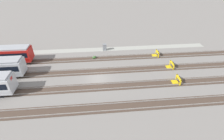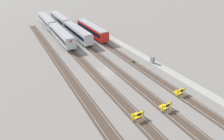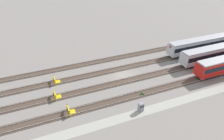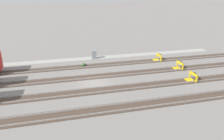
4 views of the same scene
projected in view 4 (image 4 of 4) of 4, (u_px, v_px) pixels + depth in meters
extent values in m
plane|color=gray|center=(95.00, 83.00, 31.53)|extent=(400.00, 400.00, 0.00)
cube|color=#9E9E93|center=(84.00, 59.00, 42.51)|extent=(54.00, 2.00, 0.01)
cube|color=#47382D|center=(87.00, 66.00, 38.38)|extent=(90.00, 2.23, 0.06)
cube|color=gray|center=(88.00, 67.00, 37.69)|extent=(90.00, 0.07, 0.15)
cube|color=gray|center=(87.00, 64.00, 39.00)|extent=(90.00, 0.07, 0.15)
cube|color=#47382D|center=(92.00, 77.00, 33.81)|extent=(90.00, 2.24, 0.06)
cube|color=gray|center=(93.00, 78.00, 33.12)|extent=(90.00, 0.07, 0.15)
cube|color=gray|center=(91.00, 74.00, 34.42)|extent=(90.00, 0.07, 0.15)
cube|color=#47382D|center=(98.00, 90.00, 29.23)|extent=(90.00, 2.24, 0.06)
cube|color=gray|center=(99.00, 92.00, 28.54)|extent=(90.00, 0.07, 0.15)
cube|color=gray|center=(97.00, 88.00, 29.84)|extent=(90.00, 0.07, 0.15)
cube|color=#47382D|center=(106.00, 109.00, 24.65)|extent=(90.00, 2.23, 0.06)
cube|color=gray|center=(108.00, 112.00, 23.96)|extent=(90.00, 0.07, 0.15)
cube|color=gray|center=(105.00, 106.00, 25.27)|extent=(90.00, 0.07, 0.15)
cube|color=gold|center=(161.00, 59.00, 40.52)|extent=(0.18, 0.18, 1.15)
cube|color=gold|center=(157.00, 56.00, 42.16)|extent=(0.18, 0.18, 1.15)
cube|color=gold|center=(159.00, 55.00, 41.19)|extent=(0.28, 2.00, 0.30)
cube|color=gold|center=(156.00, 60.00, 41.39)|extent=(1.12, 1.10, 0.18)
cube|color=black|center=(160.00, 55.00, 41.23)|extent=(0.13, 0.60, 0.44)
cube|color=gold|center=(183.00, 67.00, 36.28)|extent=(0.18, 0.18, 1.15)
cube|color=gold|center=(177.00, 64.00, 37.91)|extent=(0.18, 0.18, 1.15)
cube|color=gold|center=(180.00, 63.00, 36.94)|extent=(0.25, 2.00, 0.30)
cube|color=gold|center=(177.00, 68.00, 37.14)|extent=(1.11, 1.09, 0.18)
cube|color=black|center=(181.00, 63.00, 36.99)|extent=(0.12, 0.60, 0.44)
cube|color=gold|center=(197.00, 79.00, 31.52)|extent=(0.19, 0.19, 1.15)
cube|color=gold|center=(190.00, 74.00, 33.16)|extent=(0.19, 0.19, 1.15)
cube|color=gold|center=(194.00, 74.00, 32.19)|extent=(0.31, 2.01, 0.30)
cube|color=gold|center=(189.00, 80.00, 32.40)|extent=(1.14, 1.12, 0.18)
cube|color=black|center=(195.00, 74.00, 32.23)|extent=(0.14, 0.60, 0.44)
cube|color=gray|center=(94.00, 55.00, 42.22)|extent=(0.90, 0.70, 1.60)
cube|color=#333338|center=(94.00, 53.00, 42.46)|extent=(0.70, 0.04, 0.36)
sphere|color=#38602D|center=(84.00, 65.00, 38.38)|extent=(0.64, 0.64, 0.64)
sphere|color=#38602D|center=(82.00, 65.00, 38.23)|extent=(0.44, 0.44, 0.44)
sphere|color=#38602D|center=(85.00, 65.00, 38.64)|extent=(0.36, 0.36, 0.36)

